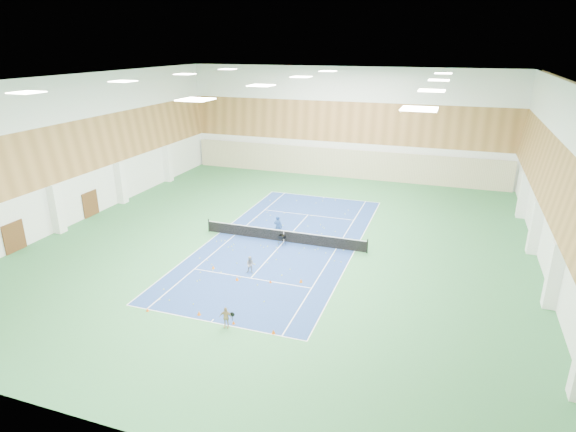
{
  "coord_description": "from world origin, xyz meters",
  "views": [
    {
      "loc": [
        11.41,
        -31.95,
        14.42
      ],
      "look_at": [
        0.21,
        0.37,
        2.0
      ],
      "focal_mm": 30.0,
      "sensor_mm": 36.0,
      "label": 1
    }
  ],
  "objects_px": {
    "coach": "(278,227)",
    "child_court": "(250,265)",
    "tennis_net": "(284,235)",
    "child_apron": "(226,317)",
    "ball_cart": "(282,240)"
  },
  "relations": [
    {
      "from": "ball_cart",
      "to": "tennis_net",
      "type": "bearing_deg",
      "value": 110.13
    },
    {
      "from": "coach",
      "to": "tennis_net",
      "type": "bearing_deg",
      "value": 139.45
    },
    {
      "from": "ball_cart",
      "to": "child_court",
      "type": "bearing_deg",
      "value": -80.23
    },
    {
      "from": "child_court",
      "to": "child_apron",
      "type": "relative_size",
      "value": 0.98
    },
    {
      "from": "child_apron",
      "to": "ball_cart",
      "type": "distance_m",
      "value": 11.48
    },
    {
      "from": "child_court",
      "to": "coach",
      "type": "bearing_deg",
      "value": 80.08
    },
    {
      "from": "tennis_net",
      "to": "child_apron",
      "type": "distance_m",
      "value": 12.08
    },
    {
      "from": "tennis_net",
      "to": "child_court",
      "type": "distance_m",
      "value": 5.68
    },
    {
      "from": "coach",
      "to": "child_court",
      "type": "bearing_deg",
      "value": 93.87
    },
    {
      "from": "child_court",
      "to": "child_apron",
      "type": "xyz_separation_m",
      "value": [
        1.32,
        -6.37,
        0.01
      ]
    },
    {
      "from": "tennis_net",
      "to": "ball_cart",
      "type": "height_order",
      "value": "tennis_net"
    },
    {
      "from": "tennis_net",
      "to": "coach",
      "type": "bearing_deg",
      "value": 138.97
    },
    {
      "from": "child_apron",
      "to": "child_court",
      "type": "bearing_deg",
      "value": 90.19
    },
    {
      "from": "child_apron",
      "to": "ball_cart",
      "type": "relative_size",
      "value": 1.52
    },
    {
      "from": "child_apron",
      "to": "ball_cart",
      "type": "xyz_separation_m",
      "value": [
        -0.93,
        11.44,
        -0.21
      ]
    }
  ]
}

